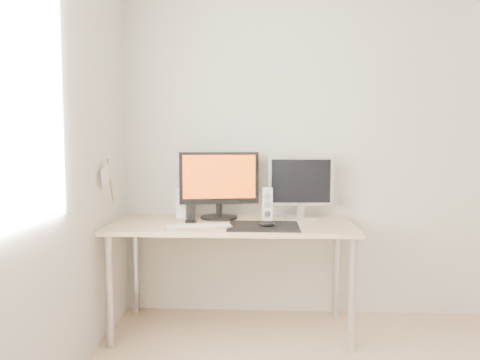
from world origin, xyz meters
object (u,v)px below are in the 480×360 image
object	(u,v)px
mouse	(267,224)
main_monitor	(219,183)
speaker_right	(267,204)
desk	(232,234)
speaker_left	(182,202)
second_monitor	(301,184)
phone_dock	(191,217)
keyboard	(199,226)

from	to	relation	value
mouse	main_monitor	xyz separation A→B (m)	(-0.33, 0.31, 0.23)
main_monitor	speaker_right	distance (m)	0.37
desk	main_monitor	distance (m)	0.38
desk	speaker_left	size ratio (longest dim) A/B	7.21
second_monitor	speaker_right	distance (m)	0.27
main_monitor	second_monitor	bearing A→B (deg)	3.46
main_monitor	speaker_right	world-z (taller)	main_monitor
mouse	desk	world-z (taller)	mouse
mouse	main_monitor	size ratio (longest dim) A/B	0.18
mouse	phone_dock	distance (m)	0.53
second_monitor	speaker_right	size ratio (longest dim) A/B	2.03
phone_dock	speaker_right	bearing A→B (deg)	13.44
mouse	desk	bearing A→B (deg)	146.55
main_monitor	speaker_left	world-z (taller)	main_monitor
second_monitor	speaker_left	world-z (taller)	second_monitor
desk	speaker_right	size ratio (longest dim) A/B	7.21
main_monitor	keyboard	bearing A→B (deg)	-106.00
desk	phone_dock	distance (m)	0.30
phone_dock	desk	bearing A→B (deg)	-1.05
mouse	speaker_right	world-z (taller)	speaker_right
mouse	second_monitor	distance (m)	0.47
speaker_left	keyboard	world-z (taller)	speaker_left
keyboard	phone_dock	bearing A→B (deg)	112.20
mouse	desk	size ratio (longest dim) A/B	0.06
speaker_right	keyboard	distance (m)	0.54
main_monitor	keyboard	size ratio (longest dim) A/B	1.26
desk	phone_dock	size ratio (longest dim) A/B	12.59
speaker_right	phone_dock	size ratio (longest dim) A/B	1.75
speaker_left	keyboard	size ratio (longest dim) A/B	0.51
mouse	second_monitor	xyz separation A→B (m)	(0.24, 0.35, 0.22)
mouse	speaker_left	bearing A→B (deg)	150.41
second_monitor	mouse	bearing A→B (deg)	-124.38
desk	phone_dock	bearing A→B (deg)	178.95
main_monitor	phone_dock	world-z (taller)	main_monitor
second_monitor	phone_dock	distance (m)	0.79
keyboard	phone_dock	xyz separation A→B (m)	(-0.07, 0.18, 0.03)
main_monitor	speaker_right	bearing A→B (deg)	-6.00
speaker_left	keyboard	bearing A→B (deg)	-64.98
speaker_left	keyboard	xyz separation A→B (m)	(0.17, -0.37, -0.10)
mouse	keyboard	bearing A→B (deg)	-176.30
speaker_right	keyboard	world-z (taller)	speaker_right
main_monitor	second_monitor	world-z (taller)	main_monitor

